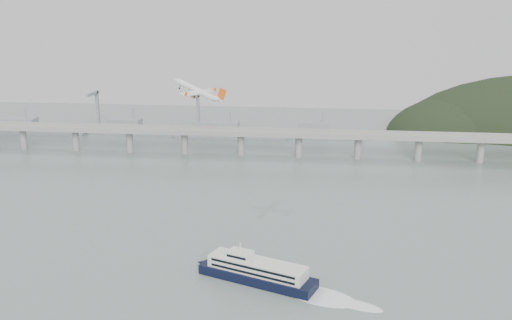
# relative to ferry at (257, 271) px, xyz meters

# --- Properties ---
(ground) EXTENTS (900.00, 900.00, 0.00)m
(ground) POSITION_rel_ferry_xyz_m (-9.97, 25.51, -4.73)
(ground) COLOR slate
(ground) RESTS_ON ground
(bridge) EXTENTS (800.00, 22.00, 23.90)m
(bridge) POSITION_rel_ferry_xyz_m (-11.12, 225.51, 12.92)
(bridge) COLOR gray
(bridge) RESTS_ON ground
(distant_fleet) EXTENTS (453.00, 60.90, 40.00)m
(distant_fleet) POSITION_rel_ferry_xyz_m (-165.33, 290.59, 1.49)
(distant_fleet) COLOR gray
(distant_fleet) RESTS_ON ground
(ferry) EXTENTS (88.53, 40.81, 17.43)m
(ferry) POSITION_rel_ferry_xyz_m (0.00, 0.00, 0.00)
(ferry) COLOR black
(ferry) RESTS_ON ground
(airliner) EXTENTS (39.68, 37.10, 16.66)m
(airliner) POSITION_rel_ferry_xyz_m (-53.45, 123.58, 65.48)
(airliner) COLOR white
(airliner) RESTS_ON ground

